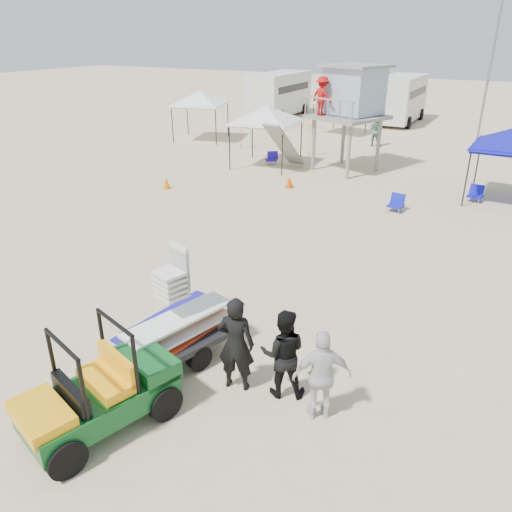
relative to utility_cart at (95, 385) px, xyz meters
The scene contains 21 objects.
ground 2.20m from the utility_cart, 94.62° to the left, with size 140.00×140.00×0.00m, color beige.
utility_cart is the anchor object (origin of this frame).
surf_trailer 2.33m from the utility_cart, 89.93° to the left, with size 1.93×2.70×2.18m.
man_left 2.54m from the utility_cart, 53.22° to the left, with size 0.70×0.46×1.93m, color black.
man_mid 3.29m from the utility_cart, 43.94° to the left, with size 0.86×0.67×1.77m, color black.
man_right 3.81m from the utility_cart, 32.28° to the left, with size 1.02×0.43×1.74m, color silver.
lifeguard_tower 18.91m from the utility_cart, 96.55° to the left, with size 3.82×3.82×4.72m.
canopy_white_a 18.50m from the utility_cart, 108.37° to the left, with size 3.11×3.11×3.33m.
canopy_white_b 24.82m from the utility_cart, 119.99° to the left, with size 3.54×3.54×3.31m.
canopy_white_c 27.88m from the utility_cart, 101.34° to the left, with size 3.17×3.17×3.16m.
umbrella_a 22.09m from the utility_cart, 113.64° to the left, with size 1.78×1.82×1.64m, color #B53013.
umbrella_b 20.97m from the utility_cart, 102.93° to the left, with size 1.92×1.96×1.76m, color gold.
cone_near 14.92m from the utility_cart, 102.25° to the left, with size 0.34×0.34×0.50m, color #DC4706.
cone_far 14.22m from the utility_cart, 123.10° to the left, with size 0.34×0.34×0.50m, color orange.
beach_chair_a 18.84m from the utility_cart, 107.64° to the left, with size 0.73×0.83×0.64m.
beach_chair_b 13.84m from the utility_cart, 83.09° to the left, with size 0.61×0.66×0.64m.
beach_chair_c 16.94m from the utility_cart, 75.79° to the left, with size 0.63×0.68×0.64m.
rv_far_left 34.25m from the utility_cart, 110.81° to the left, with size 2.64×6.80×3.25m.
rv_mid_left 33.67m from the utility_cart, 95.40° to the left, with size 2.65×6.50×3.25m.
light_pole_left 29.32m from the utility_cart, 84.41° to the left, with size 0.14×0.14×8.00m, color slate.
distant_beachgoers 25.95m from the utility_cart, 87.29° to the left, with size 12.79×4.88×1.80m.
Camera 1 is at (5.66, -6.58, 6.25)m, focal length 35.00 mm.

